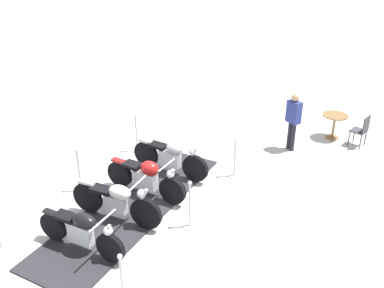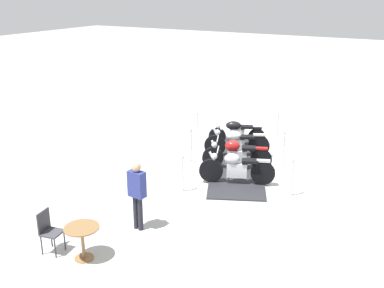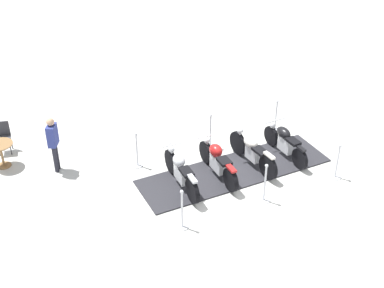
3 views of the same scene
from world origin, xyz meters
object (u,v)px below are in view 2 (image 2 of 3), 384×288
(stanchion_left_front, at_px, (277,133))
(cafe_chair_near_table, at_px, (49,229))
(stanchion_right_front, at_px, (197,129))
(motorcycle_maroon, at_px, (236,154))
(cafe_table, at_px, (82,235))
(stanchion_left_rear, at_px, (292,184))
(bystander_person, at_px, (137,190))
(motorcycle_chrome, at_px, (236,168))
(motorcycle_black, at_px, (236,132))
(stanchion_right_rear, at_px, (183,180))
(stanchion_right_mid, at_px, (191,151))
(stanchion_left_mid, at_px, (283,154))
(motorcycle_cream, at_px, (236,142))

(stanchion_left_front, height_order, cafe_chair_near_table, stanchion_left_front)
(stanchion_left_front, bearing_deg, stanchion_right_front, -156.02)
(motorcycle_maroon, relative_size, cafe_table, 2.74)
(stanchion_left_rear, bearing_deg, cafe_chair_near_table, -125.30)
(bystander_person, bearing_deg, motorcycle_chrome, -9.78)
(motorcycle_maroon, relative_size, bystander_person, 1.21)
(motorcycle_black, distance_m, stanchion_left_rear, 4.33)
(stanchion_right_rear, xyz_separation_m, bystander_person, (0.12, -2.27, 0.63))
(stanchion_right_rear, bearing_deg, stanchion_right_front, 113.98)
(stanchion_right_mid, bearing_deg, stanchion_right_rear, -66.02)
(motorcycle_maroon, relative_size, stanchion_left_mid, 1.79)
(motorcycle_maroon, height_order, cafe_table, motorcycle_maroon)
(stanchion_left_rear, xyz_separation_m, stanchion_left_mid, (-0.96, 2.16, -0.02))
(motorcycle_black, bearing_deg, stanchion_left_front, -156.99)
(stanchion_left_rear, relative_size, cafe_chair_near_table, 1.18)
(cafe_chair_near_table, bearing_deg, stanchion_left_rear, 45.02)
(stanchion_left_rear, height_order, cafe_table, stanchion_left_rear)
(motorcycle_cream, bearing_deg, stanchion_left_rear, 113.50)
(motorcycle_cream, bearing_deg, cafe_table, 59.69)
(motorcycle_chrome, xyz_separation_m, stanchion_right_mid, (-2.02, 0.94, -0.14))
(cafe_table, bearing_deg, stanchion_left_rear, 60.46)
(motorcycle_cream, distance_m, stanchion_left_mid, 1.63)
(stanchion_left_rear, bearing_deg, bystander_person, -126.76)
(stanchion_right_rear, relative_size, stanchion_right_mid, 0.98)
(stanchion_left_mid, relative_size, cafe_table, 1.53)
(motorcycle_maroon, distance_m, stanchion_left_mid, 1.63)
(stanchion_left_front, relative_size, cafe_chair_near_table, 1.13)
(stanchion_right_rear, bearing_deg, stanchion_left_rear, 23.98)
(stanchion_left_rear, distance_m, stanchion_right_front, 5.59)
(stanchion_right_front, height_order, cafe_table, stanchion_right_front)
(stanchion_right_rear, height_order, bystander_person, bystander_person)
(motorcycle_black, bearing_deg, stanchion_right_mid, 48.29)
(stanchion_right_mid, height_order, cafe_table, stanchion_right_mid)
(stanchion_right_front, xyz_separation_m, stanchion_right_rear, (1.92, -4.33, 0.02))
(stanchion_left_rear, distance_m, stanchion_right_mid, 3.80)
(motorcycle_maroon, bearing_deg, cafe_table, 60.63)
(motorcycle_maroon, xyz_separation_m, stanchion_right_front, (-2.52, 2.08, -0.15))
(motorcycle_maroon, relative_size, stanchion_right_front, 1.98)
(stanchion_right_front, distance_m, stanchion_right_mid, 2.37)
(motorcycle_maroon, xyz_separation_m, stanchion_right_mid, (-1.56, -0.08, -0.14))
(motorcycle_black, distance_m, stanchion_right_mid, 2.22)
(motorcycle_black, bearing_deg, bystander_person, 68.85)
(stanchion_left_rear, height_order, bystander_person, bystander_person)
(stanchion_left_front, xyz_separation_m, cafe_chair_near_table, (-1.76, -9.53, 0.22))
(motorcycle_cream, height_order, motorcycle_maroon, motorcycle_cream)
(motorcycle_chrome, distance_m, stanchion_right_mid, 2.23)
(motorcycle_cream, xyz_separation_m, stanchion_left_rear, (2.58, -2.06, -0.17))
(stanchion_right_rear, bearing_deg, bystander_person, -86.99)
(stanchion_right_mid, bearing_deg, motorcycle_chrome, -25.08)
(stanchion_left_rear, xyz_separation_m, cafe_table, (-2.87, -5.07, 0.20))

